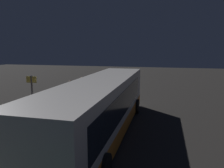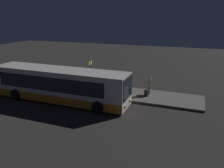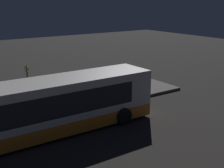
{
  "view_description": "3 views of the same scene",
  "coord_description": "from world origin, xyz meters",
  "px_view_note": "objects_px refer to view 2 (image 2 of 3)",
  "views": [
    {
      "loc": [
        -12.19,
        -3.21,
        4.38
      ],
      "look_at": [
        2.73,
        0.46,
        1.87
      ],
      "focal_mm": 35.0,
      "sensor_mm": 36.0,
      "label": 1
    },
    {
      "loc": [
        8.79,
        -15.38,
        7.13
      ],
      "look_at": [
        2.73,
        0.46,
        1.87
      ],
      "focal_mm": 35.0,
      "sensor_mm": 36.0,
      "label": 2
    },
    {
      "loc": [
        -7.66,
        -14.47,
        6.87
      ],
      "look_at": [
        2.73,
        0.46,
        1.87
      ],
      "focal_mm": 50.0,
      "sensor_mm": 36.0,
      "label": 3
    }
  ],
  "objects_px": {
    "bus_lead": "(59,85)",
    "passenger_boarding": "(149,84)",
    "passenger_waiting": "(123,81)",
    "suitcase": "(146,93)",
    "sign_post": "(91,70)"
  },
  "relations": [
    {
      "from": "bus_lead",
      "to": "passenger_boarding",
      "type": "relative_size",
      "value": 7.04
    },
    {
      "from": "passenger_boarding",
      "to": "passenger_waiting",
      "type": "bearing_deg",
      "value": 169.22
    },
    {
      "from": "bus_lead",
      "to": "suitcase",
      "type": "bearing_deg",
      "value": 25.18
    },
    {
      "from": "bus_lead",
      "to": "sign_post",
      "type": "relative_size",
      "value": 4.72
    },
    {
      "from": "sign_post",
      "to": "bus_lead",
      "type": "bearing_deg",
      "value": -100.88
    },
    {
      "from": "bus_lead",
      "to": "sign_post",
      "type": "distance_m",
      "value": 4.58
    },
    {
      "from": "bus_lead",
      "to": "passenger_waiting",
      "type": "xyz_separation_m",
      "value": [
        4.63,
        3.81,
        -0.21
      ]
    },
    {
      "from": "suitcase",
      "to": "sign_post",
      "type": "bearing_deg",
      "value": 169.08
    },
    {
      "from": "passenger_waiting",
      "to": "suitcase",
      "type": "bearing_deg",
      "value": -69.17
    },
    {
      "from": "passenger_waiting",
      "to": "sign_post",
      "type": "xyz_separation_m",
      "value": [
        -3.77,
        0.67,
        0.6
      ]
    },
    {
      "from": "passenger_waiting",
      "to": "sign_post",
      "type": "height_order",
      "value": "sign_post"
    },
    {
      "from": "passenger_waiting",
      "to": "suitcase",
      "type": "relative_size",
      "value": 2.23
    },
    {
      "from": "suitcase",
      "to": "passenger_waiting",
      "type": "bearing_deg",
      "value": 167.73
    },
    {
      "from": "suitcase",
      "to": "sign_post",
      "type": "distance_m",
      "value": 6.4
    },
    {
      "from": "passenger_waiting",
      "to": "suitcase",
      "type": "distance_m",
      "value": 2.53
    }
  ]
}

